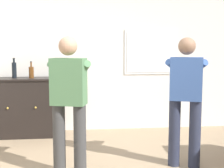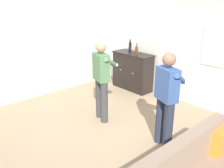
{
  "view_description": "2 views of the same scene",
  "coord_description": "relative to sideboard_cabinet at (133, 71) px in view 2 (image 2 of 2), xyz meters",
  "views": [
    {
      "loc": [
        -0.37,
        -3.18,
        1.56
      ],
      "look_at": [
        0.01,
        0.44,
        1.13
      ],
      "focal_mm": 50.0,
      "sensor_mm": 36.0,
      "label": 1
    },
    {
      "loc": [
        3.2,
        -2.57,
        2.54
      ],
      "look_at": [
        0.06,
        0.27,
        1.0
      ],
      "focal_mm": 40.0,
      "sensor_mm": 36.0,
      "label": 2
    }
  ],
  "objects": [
    {
      "name": "person_standing_left",
      "position": [
        0.84,
        -1.81,
        0.42
      ],
      "size": [
        0.54,
        0.52,
        1.68
      ],
      "color": "#383838",
      "rests_on": "ground"
    },
    {
      "name": "wall_back_with_window",
      "position": [
        1.36,
        0.36,
        0.89
      ],
      "size": [
        5.2,
        0.15,
        2.8
      ],
      "color": "silver",
      "rests_on": "ground"
    },
    {
      "name": "sideboard_cabinet",
      "position": [
        0.0,
        0.0,
        0.0
      ],
      "size": [
        1.19,
        0.49,
        1.03
      ],
      "color": "black",
      "rests_on": "ground"
    },
    {
      "name": "bottle_liquor_amber",
      "position": [
        0.14,
        -0.02,
        0.62
      ],
      "size": [
        0.08,
        0.08,
        0.29
      ],
      "color": "#593314",
      "rests_on": "sideboard_cabinet"
    },
    {
      "name": "wall_side_left",
      "position": [
        -1.32,
        -2.3,
        0.89
      ],
      "size": [
        0.12,
        5.2,
        2.8
      ],
      "primitive_type": "cube",
      "color": "beige",
      "rests_on": "ground"
    },
    {
      "name": "bottle_wine_green",
      "position": [
        -0.15,
        0.04,
        0.65
      ],
      "size": [
        0.08,
        0.08,
        0.35
      ],
      "color": "black",
      "rests_on": "sideboard_cabinet"
    },
    {
      "name": "person_standing_right",
      "position": [
        2.32,
        -1.65,
        0.42
      ],
      "size": [
        0.53,
        0.52,
        1.68
      ],
      "color": "#282D42",
      "rests_on": "ground"
    },
    {
      "name": "ground",
      "position": [
        1.34,
        -2.3,
        -0.51
      ],
      "size": [
        10.4,
        10.4,
        0.0
      ],
      "primitive_type": "plane",
      "color": "#9E8466"
    }
  ]
}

